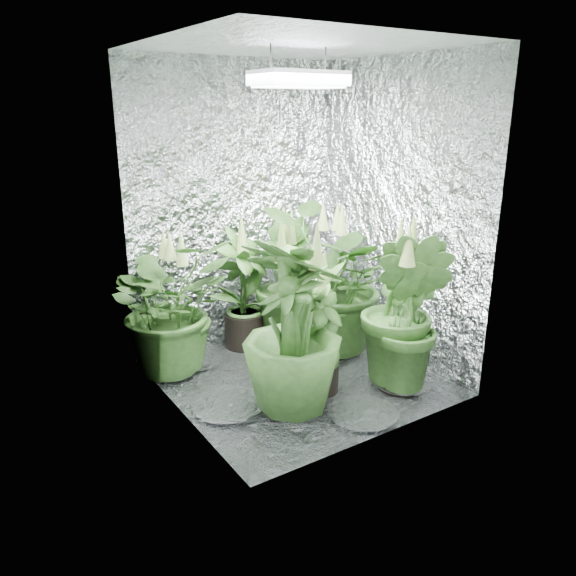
# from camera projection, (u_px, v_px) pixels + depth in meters

# --- Properties ---
(ground) EXTENTS (1.60, 1.60, 0.00)m
(ground) POSITION_uv_depth(u_px,v_px,m) (297.00, 377.00, 3.66)
(ground) COLOR silver
(ground) RESTS_ON ground
(walls) EXTENTS (1.62, 1.62, 2.00)m
(walls) POSITION_uv_depth(u_px,v_px,m) (298.00, 227.00, 3.35)
(walls) COLOR silver
(walls) RESTS_ON ground
(ceiling) EXTENTS (1.60, 1.60, 0.01)m
(ceiling) POSITION_uv_depth(u_px,v_px,m) (299.00, 45.00, 3.03)
(ceiling) COLOR silver
(ceiling) RESTS_ON walls
(grow_lamp) EXTENTS (0.50, 0.30, 0.22)m
(grow_lamp) POSITION_uv_depth(u_px,v_px,m) (299.00, 79.00, 3.09)
(grow_lamp) COLOR gray
(grow_lamp) RESTS_ON ceiling
(plant_a) EXTENTS (0.90, 0.90, 0.98)m
(plant_a) POSITION_uv_depth(u_px,v_px,m) (169.00, 306.00, 3.60)
(plant_a) COLOR black
(plant_a) RESTS_ON ground
(plant_b) EXTENTS (0.60, 0.60, 0.95)m
(plant_b) POSITION_uv_depth(u_px,v_px,m) (243.00, 291.00, 4.01)
(plant_b) COLOR black
(plant_b) RESTS_ON ground
(plant_c) EXTENTS (0.62, 0.62, 1.00)m
(plant_c) POSITION_uv_depth(u_px,v_px,m) (281.00, 283.00, 4.08)
(plant_c) COLOR black
(plant_c) RESTS_ON ground
(plant_d) EXTENTS (0.76, 0.76, 1.10)m
(plant_d) POSITION_uv_depth(u_px,v_px,m) (293.00, 328.00, 3.11)
(plant_d) COLOR black
(plant_d) RESTS_ON ground
(plant_e) EXTENTS (0.98, 0.98, 1.10)m
(plant_e) POSITION_uv_depth(u_px,v_px,m) (333.00, 283.00, 3.84)
(plant_e) COLOR black
(plant_e) RESTS_ON ground
(plant_f) EXTENTS (0.59, 0.59, 0.89)m
(plant_f) POSITION_uv_depth(u_px,v_px,m) (319.00, 330.00, 3.38)
(plant_f) COLOR black
(plant_f) RESTS_ON ground
(plant_g) EXTENTS (0.70, 0.70, 1.09)m
(plant_g) POSITION_uv_depth(u_px,v_px,m) (405.00, 312.00, 3.38)
(plant_g) COLOR black
(plant_g) RESTS_ON ground
(circulation_fan) EXTENTS (0.16, 0.28, 0.33)m
(circulation_fan) POSITION_uv_depth(u_px,v_px,m) (339.00, 322.00, 4.21)
(circulation_fan) COLOR black
(circulation_fan) RESTS_ON ground
(plant_label) EXTENTS (0.06, 0.05, 0.09)m
(plant_label) POSITION_uv_depth(u_px,v_px,m) (414.00, 342.00, 3.45)
(plant_label) COLOR white
(plant_label) RESTS_ON plant_g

